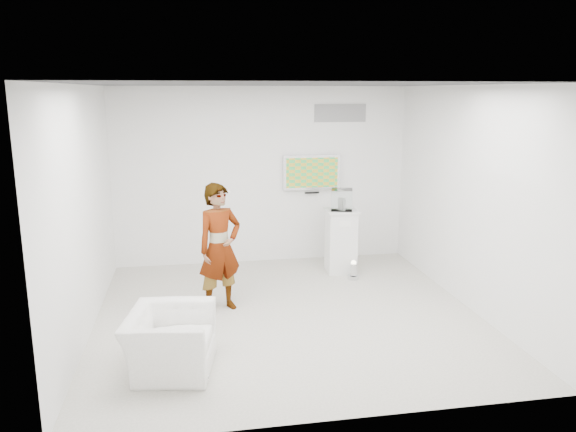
% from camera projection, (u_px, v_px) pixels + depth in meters
% --- Properties ---
extents(room, '(5.01, 5.01, 3.00)m').
position_uv_depth(room, '(288.00, 205.00, 7.17)').
color(room, beige).
rests_on(room, ground).
extents(tv, '(1.00, 0.08, 0.60)m').
position_uv_depth(tv, '(312.00, 172.00, 9.66)').
color(tv, silver).
rests_on(tv, room).
extents(logo_decal, '(0.90, 0.02, 0.30)m').
position_uv_depth(logo_decal, '(340.00, 113.00, 9.56)').
color(logo_decal, gray).
rests_on(logo_decal, room).
extents(person, '(0.76, 0.66, 1.75)m').
position_uv_depth(person, '(220.00, 248.00, 7.50)').
color(person, white).
rests_on(person, room).
extents(armchair, '(1.02, 1.12, 0.64)m').
position_uv_depth(armchair, '(170.00, 341.00, 5.97)').
color(armchair, white).
rests_on(armchair, room).
extents(pedestal, '(0.53, 0.53, 1.04)m').
position_uv_depth(pedestal, '(341.00, 241.00, 9.18)').
color(pedestal, silver).
rests_on(pedestal, room).
extents(floor_uplight, '(0.21, 0.21, 0.29)m').
position_uv_depth(floor_uplight, '(353.00, 270.00, 8.88)').
color(floor_uplight, silver).
rests_on(floor_uplight, room).
extents(vitrine, '(0.42, 0.42, 0.34)m').
position_uv_depth(vitrine, '(342.00, 200.00, 9.03)').
color(vitrine, silver).
rests_on(vitrine, pedestal).
extents(console, '(0.09, 0.16, 0.21)m').
position_uv_depth(console, '(342.00, 203.00, 9.05)').
color(console, silver).
rests_on(console, pedestal).
extents(wii_remote, '(0.04, 0.14, 0.04)m').
position_uv_depth(wii_remote, '(229.00, 193.00, 7.61)').
color(wii_remote, silver).
rests_on(wii_remote, person).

